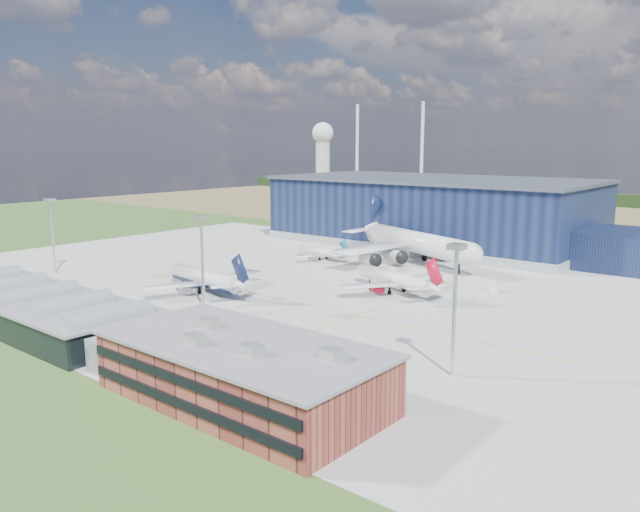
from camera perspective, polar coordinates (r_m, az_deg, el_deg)
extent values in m
plane|color=#314E1D|center=(177.52, -5.20, -2.57)|extent=(600.00, 600.00, 0.00)
cube|color=#AFAFAA|center=(184.56, -3.01, -2.04)|extent=(220.00, 160.00, 0.06)
cube|color=#D8BE0B|center=(170.75, -7.56, -3.11)|extent=(180.00, 0.40, 0.02)
cube|color=#D8BE0B|center=(203.26, 1.76, -0.87)|extent=(180.00, 0.40, 0.02)
cube|color=#D8BE0B|center=(205.65, -9.18, -0.87)|extent=(0.40, 120.00, 0.02)
cube|color=#D8BE0B|center=(160.88, 7.57, -3.94)|extent=(0.40, 120.00, 0.02)
cube|color=olive|center=(365.87, 19.87, 3.48)|extent=(600.00, 220.00, 0.01)
cube|color=black|center=(441.33, 23.47, 4.83)|extent=(600.00, 8.00, 8.00)
cylinder|color=silver|center=(511.47, 3.42, 9.76)|extent=(2.40, 2.40, 70.00)
cylinder|color=silver|center=(478.47, 9.30, 9.61)|extent=(2.40, 2.40, 70.00)
cylinder|color=silver|center=(540.26, 0.26, 8.21)|extent=(12.00, 12.00, 40.00)
sphere|color=white|center=(539.99, 0.26, 11.18)|extent=(18.00, 18.00, 18.00)
cube|color=#101837|center=(251.01, 10.23, 3.97)|extent=(120.00, 60.00, 25.00)
cube|color=#8F949C|center=(252.41, 10.15, 1.51)|extent=(121.00, 61.00, 3.20)
cube|color=#454B58|center=(249.96, 10.33, 6.93)|extent=(122.00, 62.00, 1.20)
cube|color=#101837|center=(220.97, 25.98, 0.55)|extent=(24.00, 30.00, 12.00)
cube|color=maroon|center=(98.22, -7.09, -10.56)|extent=(45.00, 22.00, 9.00)
cube|color=slate|center=(96.66, -7.15, -7.96)|extent=(46.00, 23.00, 0.50)
cube|color=black|center=(92.07, -12.27, -13.20)|extent=(44.00, 0.40, 1.40)
cube|color=black|center=(90.75, -12.35, -11.17)|extent=(44.00, 0.40, 1.40)
cube|color=black|center=(106.22, -2.61, -9.73)|extent=(44.00, 0.40, 1.40)
cube|color=black|center=(105.07, -2.63, -7.93)|extent=(44.00, 0.40, 1.40)
cube|color=#B9BAB5|center=(104.83, -10.14, -6.07)|extent=(3.20, 2.60, 1.60)
cube|color=#B9BAB5|center=(90.97, -6.36, -8.52)|extent=(3.20, 2.60, 1.60)
cube|color=#B9BAB5|center=(88.78, 1.02, -8.93)|extent=(3.20, 2.60, 1.60)
cube|color=#B9BAB5|center=(96.88, -11.38, -7.48)|extent=(3.20, 2.60, 1.60)
cube|color=black|center=(150.73, -24.37, -4.61)|extent=(65.00, 22.00, 6.00)
cube|color=slate|center=(149.99, -24.46, -3.43)|extent=(66.00, 23.00, 0.50)
cube|color=slate|center=(117.22, -15.59, -8.17)|extent=(10.00, 18.00, 6.00)
cylinder|color=#889FA9|center=(162.42, -26.65, -2.53)|extent=(4.40, 18.00, 4.40)
cylinder|color=#889FA9|center=(149.94, -24.47, -3.35)|extent=(4.40, 18.00, 4.40)
cylinder|color=#889FA9|center=(137.76, -21.89, -4.31)|extent=(4.40, 18.00, 4.40)
cylinder|color=#889FA9|center=(125.95, -18.81, -5.44)|extent=(4.40, 18.00, 4.40)
cylinder|color=#B4B7BC|center=(206.35, -23.25, 1.54)|extent=(0.70, 0.70, 22.00)
cube|color=#B4B7BC|center=(205.09, -23.47, 4.72)|extent=(2.60, 2.60, 1.00)
cylinder|color=#B4B7BC|center=(148.22, -10.68, -0.92)|extent=(0.70, 0.70, 22.00)
cube|color=#B4B7BC|center=(146.46, -10.83, 3.49)|extent=(2.60, 2.60, 1.00)
cylinder|color=#B4B7BC|center=(107.73, 12.17, -5.20)|extent=(0.70, 0.70, 22.00)
cube|color=#B4B7BC|center=(105.29, 12.41, 0.84)|extent=(2.60, 2.60, 1.00)
cube|color=gold|center=(162.62, -20.82, -4.16)|extent=(3.12, 3.74, 1.34)
cube|color=gold|center=(128.44, -1.32, -7.23)|extent=(2.92, 3.64, 1.38)
cube|color=silver|center=(193.02, 6.63, -1.34)|extent=(3.19, 3.80, 1.40)
cube|color=silver|center=(173.81, 15.35, -2.82)|extent=(4.82, 4.74, 2.13)
cube|color=silver|center=(230.30, 3.93, 0.59)|extent=(3.85, 3.34, 1.40)
cube|color=silver|center=(129.64, -11.78, -7.02)|extent=(5.84, 4.37, 2.53)
cube|color=silver|center=(171.95, -22.63, -3.26)|extent=(2.35, 4.69, 2.88)
imported|color=#99999E|center=(96.45, 6.77, -13.45)|extent=(3.70, 1.55, 1.25)
imported|color=#99999E|center=(153.23, -19.04, -4.93)|extent=(3.91, 1.51, 1.27)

